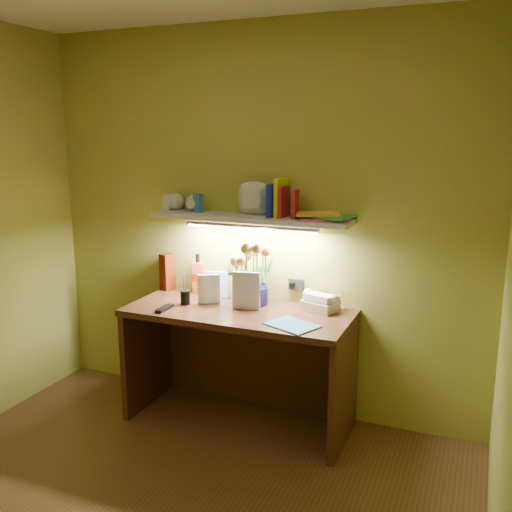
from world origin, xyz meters
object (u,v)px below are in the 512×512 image
Objects in this scene: flower_bouquet at (251,274)px; telephone at (320,301)px; whisky_bottle at (198,273)px; desk at (239,367)px; desk_clock at (333,302)px.

telephone is (0.45, 0.04, -0.14)m from flower_bouquet.
desk is at bearing -31.53° from whisky_bottle.
desk is 0.67m from telephone.
desk_clock is at bearing -1.20° from whisky_bottle.
flower_bouquet is 1.45× the size of whisky_bottle.
whisky_bottle is at bearing 148.47° from desk.
flower_bouquet is (0.02, 0.15, 0.57)m from desk.
flower_bouquet is 4.34× the size of desk_clock.
desk is at bearing -167.83° from desk_clock.
whisky_bottle reaches higher than desk.
flower_bouquet reaches higher than desk.
flower_bouquet is 0.47m from telephone.
desk is 5.17× the size of whisky_bottle.
whisky_bottle is at bearing -166.20° from telephone.
desk_clock is at bearing 23.45° from desk.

